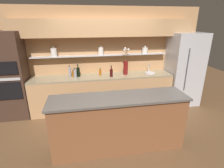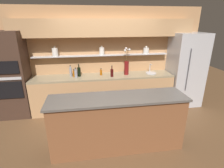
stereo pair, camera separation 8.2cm
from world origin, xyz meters
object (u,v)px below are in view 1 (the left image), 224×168
object	(u,v)px
bottle_sauce_6	(100,72)
bottle_wine_3	(111,73)
oven_tower	(11,76)
bottle_spirit_4	(70,72)
bottle_spirit_5	(75,74)
refrigerator	(184,70)
bottle_sauce_2	(73,74)
bottle_sauce_0	(75,72)
bottle_wine_1	(78,72)
flower_vase	(126,66)
sink_fixture	(150,72)

from	to	relation	value
bottle_sauce_6	bottle_wine_3	bearing A→B (deg)	-35.23
oven_tower	bottle_wine_3	bearing A→B (deg)	-2.88
bottle_spirit_4	bottle_spirit_5	distance (m)	0.17
refrigerator	bottle_sauce_6	bearing A→B (deg)	177.54
bottle_sauce_2	bottle_spirit_5	size ratio (longest dim) A/B	0.76
bottle_sauce_0	bottle_wine_1	size ratio (longest dim) A/B	0.55
flower_vase	sink_fixture	xyz separation A→B (m)	(0.67, -0.00, -0.20)
bottle_sauce_2	bottle_spirit_4	distance (m)	0.10
bottle_wine_3	bottle_spirit_4	xyz separation A→B (m)	(-1.02, 0.19, 0.02)
refrigerator	bottle_sauce_6	xyz separation A→B (m)	(-2.30, 0.10, 0.01)
bottle_sauce_2	bottle_wine_3	size ratio (longest dim) A/B	0.66
bottle_sauce_0	bottle_spirit_5	distance (m)	0.23
oven_tower	bottle_sauce_0	bearing A→B (deg)	6.90
refrigerator	oven_tower	distance (m)	4.42
oven_tower	flower_vase	world-z (taller)	oven_tower
sink_fixture	bottle_spirit_5	bearing A→B (deg)	-178.30
bottle_spirit_4	bottle_wine_3	bearing A→B (deg)	-10.27
bottle_wine_3	bottle_sauce_6	distance (m)	0.32
bottle_wine_3	bottle_spirit_5	world-z (taller)	bottle_wine_3
refrigerator	flower_vase	world-z (taller)	refrigerator
bottle_sauce_6	refrigerator	bearing A→B (deg)	-2.46
oven_tower	sink_fixture	world-z (taller)	oven_tower
oven_tower	bottle_wine_1	bearing A→B (deg)	1.66
bottle_sauce_2	bottle_sauce_6	bearing A→B (deg)	3.30
bottle_sauce_2	bottle_spirit_4	xyz separation A→B (m)	(-0.08, 0.04, 0.04)
flower_vase	oven_tower	bearing A→B (deg)	-179.67
bottle_spirit_4	bottle_sauce_6	xyz separation A→B (m)	(0.76, -0.00, -0.05)
sink_fixture	bottle_sauce_0	distance (m)	2.00
bottle_sauce_6	bottle_sauce_0	bearing A→B (deg)	169.94
refrigerator	sink_fixture	size ratio (longest dim) A/B	7.09
bottle_sauce_2	bottle_sauce_6	size ratio (longest dim) A/B	1.06
bottle_sauce_0	bottle_spirit_5	xyz separation A→B (m)	(0.02, -0.22, 0.03)
refrigerator	oven_tower	xyz separation A→B (m)	(-4.42, 0.04, 0.04)
sink_fixture	bottle_spirit_4	world-z (taller)	bottle_spirit_4
bottle_wine_3	bottle_wine_1	bearing A→B (deg)	168.56
sink_fixture	bottle_spirit_5	distance (m)	1.97
bottle_wine_1	flower_vase	bearing A→B (deg)	-1.38
sink_fixture	bottle_sauce_6	xyz separation A→B (m)	(-1.34, 0.05, 0.05)
refrigerator	bottle_sauce_2	distance (m)	2.99
bottle_sauce_0	bottle_sauce_2	distance (m)	0.16
refrigerator	flower_vase	bearing A→B (deg)	178.17
bottle_sauce_6	bottle_spirit_5	bearing A→B (deg)	-170.32
flower_vase	bottle_sauce_6	xyz separation A→B (m)	(-0.66, 0.05, -0.16)
bottle_wine_1	bottle_spirit_4	world-z (taller)	bottle_wine_1
bottle_sauce_0	bottle_sauce_6	bearing A→B (deg)	-10.06
sink_fixture	bottle_wine_3	size ratio (longest dim) A/B	0.97
bottle_sauce_0	bottle_spirit_5	world-z (taller)	bottle_spirit_5
refrigerator	flower_vase	xyz separation A→B (m)	(-1.64, 0.05, 0.17)
bottle_sauce_0	bottle_sauce_2	bearing A→B (deg)	-101.88
sink_fixture	bottle_sauce_0	world-z (taller)	sink_fixture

